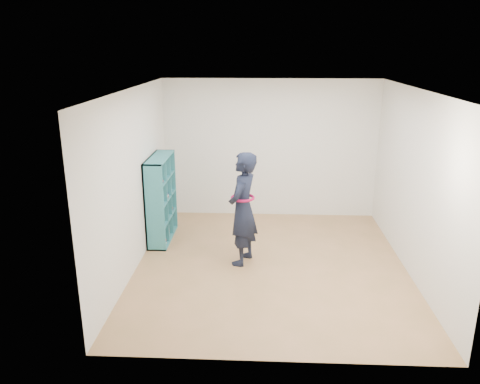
{
  "coord_description": "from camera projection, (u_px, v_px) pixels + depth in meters",
  "views": [
    {
      "loc": [
        -0.15,
        -6.4,
        3.16
      ],
      "look_at": [
        -0.48,
        0.3,
        1.06
      ],
      "focal_mm": 35.0,
      "sensor_mm": 36.0,
      "label": 1
    }
  ],
  "objects": [
    {
      "name": "wall_front",
      "position": [
        276.0,
        248.0,
        4.51
      ],
      "size": [
        4.0,
        0.02,
        2.6
      ],
      "primitive_type": "cube",
      "color": "white",
      "rests_on": "floor"
    },
    {
      "name": "bookshelf",
      "position": [
        160.0,
        199.0,
        7.83
      ],
      "size": [
        0.31,
        1.08,
        1.43
      ],
      "color": "teal",
      "rests_on": "floor"
    },
    {
      "name": "wall_back",
      "position": [
        270.0,
        149.0,
        8.8
      ],
      "size": [
        4.0,
        0.02,
        2.6
      ],
      "primitive_type": "cube",
      "color": "white",
      "rests_on": "floor"
    },
    {
      "name": "floor",
      "position": [
        271.0,
        265.0,
        7.04
      ],
      "size": [
        4.5,
        4.5,
        0.0
      ],
      "primitive_type": "plane",
      "color": "olive",
      "rests_on": "ground"
    },
    {
      "name": "wall_right",
      "position": [
        415.0,
        184.0,
        6.56
      ],
      "size": [
        0.02,
        4.5,
        2.6
      ],
      "primitive_type": "cube",
      "color": "white",
      "rests_on": "floor"
    },
    {
      "name": "person",
      "position": [
        243.0,
        209.0,
        6.9
      ],
      "size": [
        0.59,
        0.72,
        1.71
      ],
      "rotation": [
        0.0,
        0.0,
        -1.89
      ],
      "color": "black",
      "rests_on": "floor"
    },
    {
      "name": "ceiling",
      "position": [
        274.0,
        90.0,
        6.27
      ],
      "size": [
        4.5,
        4.5,
        0.0
      ],
      "primitive_type": "plane",
      "color": "white",
      "rests_on": "wall_back"
    },
    {
      "name": "wall_left",
      "position": [
        134.0,
        181.0,
        6.75
      ],
      "size": [
        0.02,
        4.5,
        2.6
      ],
      "primitive_type": "cube",
      "color": "white",
      "rests_on": "floor"
    },
    {
      "name": "smartphone",
      "position": [
        236.0,
        199.0,
        6.99
      ],
      "size": [
        0.02,
        0.12,
        0.15
      ],
      "rotation": [
        0.47,
        0.0,
        -0.09
      ],
      "color": "silver",
      "rests_on": "person"
    }
  ]
}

